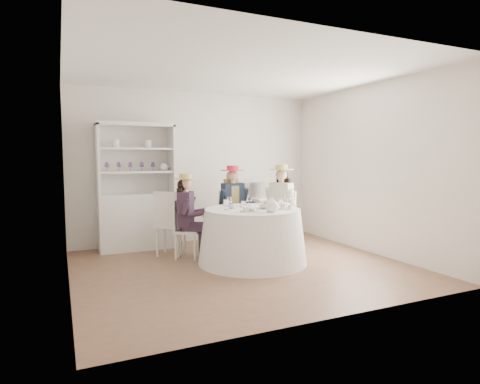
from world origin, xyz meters
name	(u,v)px	position (x,y,z in m)	size (l,w,h in m)	color
ground	(243,267)	(0.00, 0.00, 0.00)	(4.50, 4.50, 0.00)	brown
ceiling	(243,71)	(0.00, 0.00, 2.70)	(4.50, 4.50, 0.00)	white
wall_back	(197,167)	(0.00, 2.00, 1.35)	(4.50, 4.50, 0.00)	silver
wall_front	(333,178)	(0.00, -2.00, 1.35)	(4.50, 4.50, 0.00)	silver
wall_left	(65,174)	(-2.25, 0.00, 1.35)	(4.50, 4.50, 0.00)	silver
wall_right	(370,169)	(2.25, 0.00, 1.35)	(4.50, 4.50, 0.00)	silver
tea_table	(252,236)	(0.22, 0.15, 0.39)	(1.58, 1.58, 0.79)	white
hutch	(137,205)	(-1.15, 1.77, 0.75)	(1.42, 0.92, 2.10)	silver
side_table	(257,217)	(1.10, 1.75, 0.39)	(0.50, 0.50, 0.78)	silver
hatbox	(257,190)	(1.10, 1.75, 0.92)	(0.28, 0.28, 0.28)	black
guest_left	(187,211)	(-0.56, 0.80, 0.73)	(0.55, 0.51, 1.29)	silver
guest_mid	(233,201)	(0.35, 1.16, 0.79)	(0.50, 0.53, 1.40)	silver
guest_right	(280,202)	(1.04, 0.76, 0.80)	(0.60, 0.55, 1.42)	silver
spare_chair	(169,221)	(-0.78, 1.04, 0.55)	(0.58, 0.58, 1.02)	silver
teacup_a	(232,206)	(-0.05, 0.27, 0.83)	(0.08, 0.08, 0.07)	white
teacup_b	(244,204)	(0.22, 0.46, 0.83)	(0.07, 0.07, 0.07)	white
teacup_c	(266,205)	(0.49, 0.22, 0.83)	(0.08, 0.08, 0.06)	white
flower_bowl	(265,207)	(0.41, 0.11, 0.82)	(0.20, 0.20, 0.05)	white
flower_arrangement	(269,203)	(0.43, 0.05, 0.88)	(0.19, 0.19, 0.07)	pink
table_teapot	(272,206)	(0.30, -0.28, 0.88)	(0.25, 0.18, 0.19)	white
sandwich_plate	(250,211)	(0.05, -0.11, 0.81)	(0.27, 0.27, 0.06)	white
cupcake_stand	(287,204)	(0.65, -0.09, 0.87)	(0.23, 0.23, 0.21)	white
stemware_set	(252,204)	(0.22, 0.15, 0.87)	(0.86, 0.87, 0.15)	white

